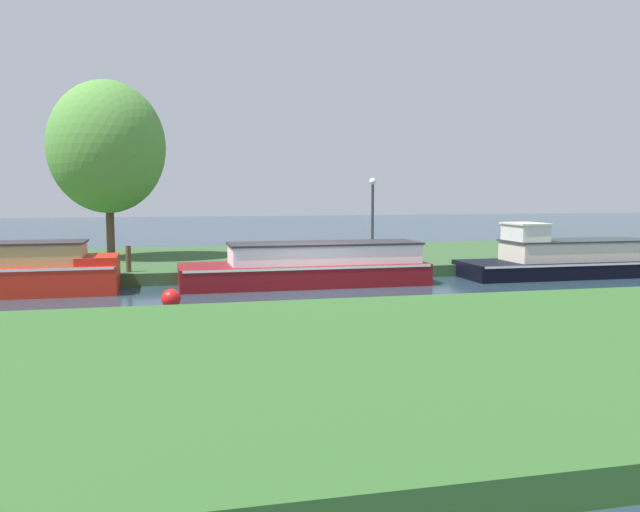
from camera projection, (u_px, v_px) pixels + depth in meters
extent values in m
plane|color=#253A49|center=(314.00, 290.00, 19.83)|extent=(120.00, 120.00, 0.00)
cube|color=#33562E|center=(275.00, 260.00, 26.58)|extent=(72.00, 10.00, 0.40)
cube|color=#305F28|center=(436.00, 356.00, 11.10)|extent=(72.00, 10.00, 0.40)
cube|color=maroon|center=(304.00, 274.00, 20.94)|extent=(7.72, 2.33, 0.68)
cube|color=white|center=(304.00, 264.00, 20.91)|extent=(7.57, 2.36, 0.07)
cube|color=white|center=(324.00, 253.00, 21.03)|extent=(5.94, 1.77, 0.59)
cube|color=#2A282D|center=(324.00, 243.00, 21.00)|extent=(6.04, 1.86, 0.06)
cube|color=red|center=(30.00, 279.00, 19.07)|extent=(4.88, 2.03, 0.84)
cube|color=white|center=(29.00, 266.00, 19.03)|extent=(4.78, 2.06, 0.07)
cube|color=tan|center=(25.00, 254.00, 18.97)|extent=(3.21, 1.54, 0.61)
cube|color=#312A2D|center=(25.00, 243.00, 18.94)|extent=(3.31, 1.63, 0.06)
cube|color=red|center=(98.00, 259.00, 19.45)|extent=(1.14, 1.71, 0.23)
cube|color=black|center=(573.00, 268.00, 23.18)|extent=(8.11, 2.32, 0.55)
cube|color=silver|center=(573.00, 261.00, 23.15)|extent=(7.95, 2.35, 0.07)
cube|color=beige|center=(577.00, 251.00, 23.14)|extent=(5.06, 1.76, 0.65)
cube|color=#303437|center=(577.00, 240.00, 23.11)|extent=(5.16, 1.86, 0.06)
cube|color=white|center=(525.00, 233.00, 22.62)|extent=(1.04, 1.48, 0.61)
cube|color=beige|center=(526.00, 224.00, 22.58)|extent=(1.14, 1.58, 0.06)
cylinder|color=brown|center=(110.00, 221.00, 25.48)|extent=(0.31, 0.31, 2.83)
ellipsoid|color=#57943F|center=(107.00, 147.00, 24.70)|extent=(4.29, 4.22, 4.91)
cylinder|color=#333338|center=(372.00, 224.00, 23.57)|extent=(0.10, 0.10, 2.76)
sphere|color=white|center=(373.00, 181.00, 23.42)|extent=(0.24, 0.24, 0.24)
cylinder|color=brown|center=(128.00, 259.00, 20.98)|extent=(0.17, 0.17, 0.83)
cylinder|color=#4F3B25|center=(39.00, 262.00, 20.37)|extent=(0.20, 0.20, 0.74)
sphere|color=red|center=(171.00, 299.00, 16.75)|extent=(0.49, 0.49, 0.49)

